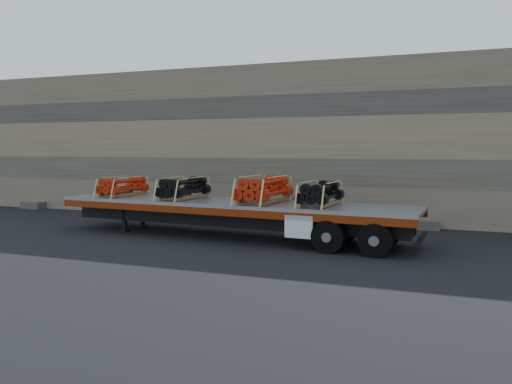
% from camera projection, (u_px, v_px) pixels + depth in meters
% --- Properties ---
extents(ground, '(120.00, 120.00, 0.00)m').
position_uv_depth(ground, '(216.00, 238.00, 18.02)').
color(ground, black).
rests_on(ground, ground).
extents(rock_wall, '(44.00, 3.00, 7.00)m').
position_uv_depth(rock_wall, '(273.00, 143.00, 23.79)').
color(rock_wall, '#7A6B54').
rests_on(rock_wall, ground).
extents(trailer, '(13.57, 3.58, 1.34)m').
position_uv_depth(trailer, '(230.00, 219.00, 18.12)').
color(trailer, '#9C9EA3').
rests_on(trailer, ground).
extents(bundle_front, '(1.18, 2.13, 0.73)m').
position_uv_depth(bundle_front, '(123.00, 187.00, 20.04)').
color(bundle_front, '#B41F09').
rests_on(bundle_front, trailer).
extents(bundle_midfront, '(1.26, 2.27, 0.78)m').
position_uv_depth(bundle_midfront, '(184.00, 188.00, 18.84)').
color(bundle_midfront, black).
rests_on(bundle_midfront, trailer).
extents(bundle_midrear, '(1.45, 2.61, 0.89)m').
position_uv_depth(bundle_midrear, '(264.00, 190.00, 17.46)').
color(bundle_midrear, '#B41F09').
rests_on(bundle_midrear, trailer).
extents(bundle_rear, '(1.23, 2.21, 0.76)m').
position_uv_depth(bundle_rear, '(320.00, 194.00, 16.62)').
color(bundle_rear, black).
rests_on(bundle_rear, trailer).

